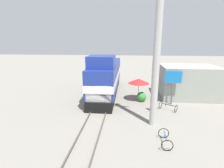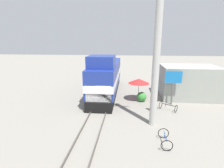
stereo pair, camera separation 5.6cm
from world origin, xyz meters
The scene contains 12 objects.
ground_plane centered at (0.00, 0.00, 0.00)m, with size 120.00×120.00×0.00m, color gray.
rail_near centered at (-0.72, 0.00, 0.07)m, with size 0.08×32.75×0.15m, color #4C4742.
rail_far centered at (0.72, 0.00, 0.07)m, with size 0.08×32.75×0.15m, color #4C4742.
locomotive centered at (0.00, 4.65, 2.12)m, with size 2.85×12.77×5.08m.
utility_pole centered at (4.73, -2.97, 5.94)m, with size 1.80×0.53×11.81m.
vendor_umbrella centered at (3.88, 2.83, 2.20)m, with size 2.33×2.33×2.47m.
billboard_sign centered at (7.28, 1.77, 2.64)m, with size 1.70×0.12×3.55m.
shrub_cluster centered at (4.22, 2.45, 0.53)m, with size 1.05×1.05×1.05m, color #388C38.
person_bystander centered at (5.06, -0.21, 0.89)m, with size 0.34×0.34×1.65m.
bicycle centered at (6.59, 0.09, 0.37)m, with size 1.71×1.47×0.72m.
bicycle_spare centered at (5.18, -5.71, 0.38)m, with size 0.81×1.54×0.75m.
building_block_distant centered at (9.73, 4.56, 1.85)m, with size 6.27×4.53×3.70m, color #999E93.
Camera 1 is at (2.65, -16.10, 6.65)m, focal length 28.00 mm.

